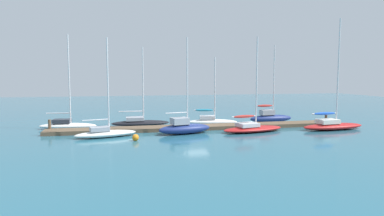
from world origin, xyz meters
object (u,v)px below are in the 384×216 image
object	(u,v)px
sailboat_2	(140,122)
mooring_buoy_orange	(136,138)
sailboat_0	(67,124)
sailboat_6	(270,117)
sailboat_4	(211,120)
sailboat_1	(105,132)
sailboat_7	(332,124)
sailboat_3	(184,127)
sailboat_5	(252,127)

from	to	relation	value
sailboat_2	mooring_buoy_orange	xyz separation A→B (m)	(-0.88, -8.59, -0.15)
sailboat_0	mooring_buoy_orange	bearing A→B (deg)	-43.68
sailboat_2	mooring_buoy_orange	distance (m)	8.64
sailboat_0	sailboat_6	xyz separation A→B (m)	(22.75, 0.16, 0.17)
sailboat_0	sailboat_4	xyz separation A→B (m)	(15.39, -0.25, -0.00)
sailboat_2	sailboat_6	bearing A→B (deg)	-1.12
sailboat_1	sailboat_2	bearing A→B (deg)	47.47
sailboat_2	sailboat_4	distance (m)	7.96
sailboat_0	sailboat_1	xyz separation A→B (m)	(4.04, -5.64, -0.02)
sailboat_7	sailboat_6	bearing A→B (deg)	116.17
sailboat_2	sailboat_6	world-z (taller)	sailboat_6
sailboat_1	sailboat_3	bearing A→B (deg)	-11.95
sailboat_1	mooring_buoy_orange	world-z (taller)	sailboat_1
sailboat_4	sailboat_5	size ratio (longest dim) A/B	0.82
sailboat_1	sailboat_6	xyz separation A→B (m)	(18.71, 5.80, 0.19)
sailboat_1	sailboat_2	world-z (taller)	sailboat_1
mooring_buoy_orange	sailboat_4	bearing A→B (deg)	41.17
sailboat_4	sailboat_6	bearing A→B (deg)	14.27
sailboat_5	sailboat_1	bearing A→B (deg)	168.69
sailboat_1	sailboat_6	size ratio (longest dim) A/B	0.98
sailboat_1	sailboat_3	xyz separation A→B (m)	(7.25, 0.24, 0.17)
sailboat_5	sailboat_4	bearing A→B (deg)	104.63
sailboat_1	mooring_buoy_orange	bearing A→B (deg)	-55.62
sailboat_0	sailboat_6	size ratio (longest dim) A/B	1.07
sailboat_4	mooring_buoy_orange	size ratio (longest dim) A/B	13.18
mooring_buoy_orange	sailboat_1	bearing A→B (deg)	138.22
sailboat_3	sailboat_7	distance (m)	15.27
sailboat_2	mooring_buoy_orange	size ratio (longest dim) A/B	15.02
sailboat_0	mooring_buoy_orange	distance (m)	10.32
sailboat_0	sailboat_5	bearing A→B (deg)	-11.13
sailboat_4	mooring_buoy_orange	xyz separation A→B (m)	(-8.79, -7.69, -0.20)
sailboat_4	mooring_buoy_orange	bearing A→B (deg)	-127.77
sailboat_6	sailboat_2	bearing A→B (deg)	174.71
sailboat_3	mooring_buoy_orange	size ratio (longest dim) A/B	15.89
sailboat_5	sailboat_7	distance (m)	8.54
sailboat_3	sailboat_4	distance (m)	6.59
sailboat_0	sailboat_4	world-z (taller)	sailboat_0
sailboat_4	sailboat_0	bearing A→B (deg)	-169.86
sailboat_3	sailboat_7	bearing A→B (deg)	-16.30
sailboat_7	mooring_buoy_orange	size ratio (longest dim) A/B	19.57
sailboat_4	sailboat_7	size ratio (longest dim) A/B	0.67
sailboat_0	sailboat_3	xyz separation A→B (m)	(11.29, -5.40, 0.14)
sailboat_0	sailboat_6	world-z (taller)	sailboat_0
sailboat_5	mooring_buoy_orange	xyz separation A→B (m)	(-11.41, -2.19, -0.17)
mooring_buoy_orange	sailboat_0	bearing A→B (deg)	129.78
sailboat_1	sailboat_5	xyz separation A→B (m)	(13.98, -0.10, -0.02)
mooring_buoy_orange	sailboat_3	bearing A→B (deg)	28.36
sailboat_2	sailboat_5	distance (m)	12.32
sailboat_1	sailboat_6	world-z (taller)	sailboat_6
sailboat_3	mooring_buoy_orange	distance (m)	5.34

